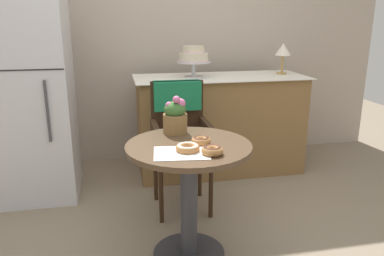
{
  "coord_description": "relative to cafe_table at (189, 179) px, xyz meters",
  "views": [
    {
      "loc": [
        -0.39,
        -2.0,
        1.41
      ],
      "look_at": [
        0.05,
        0.15,
        0.77
      ],
      "focal_mm": 35.55,
      "sensor_mm": 36.0,
      "label": 1
    }
  ],
  "objects": [
    {
      "name": "ground_plane",
      "position": [
        0.0,
        0.0,
        -0.51
      ],
      "size": [
        8.0,
        8.0,
        0.0
      ],
      "primitive_type": "plane",
      "color": "gray"
    },
    {
      "name": "back_wall",
      "position": [
        0.0,
        1.85,
        0.84
      ],
      "size": [
        4.8,
        0.1,
        2.7
      ],
      "primitive_type": "cube",
      "color": "#B2A393",
      "rests_on": "ground"
    },
    {
      "name": "cafe_table",
      "position": [
        0.0,
        0.0,
        0.0
      ],
      "size": [
        0.72,
        0.72,
        0.72
      ],
      "color": "#4C3826",
      "rests_on": "ground"
    },
    {
      "name": "wicker_chair",
      "position": [
        0.06,
        0.7,
        0.13
      ],
      "size": [
        0.42,
        0.45,
        0.95
      ],
      "rotation": [
        0.0,
        0.0,
        -0.11
      ],
      "color": "#332114",
      "rests_on": "ground"
    },
    {
      "name": "paper_napkin",
      "position": [
        -0.07,
        -0.14,
        0.21
      ],
      "size": [
        0.31,
        0.25,
        0.0
      ],
      "primitive_type": "cube",
      "rotation": [
        0.0,
        0.0,
        -0.12
      ],
      "color": "white",
      "rests_on": "cafe_table"
    },
    {
      "name": "donut_front",
      "position": [
        0.07,
        -0.01,
        0.23
      ],
      "size": [
        0.11,
        0.11,
        0.04
      ],
      "color": "#AD7542",
      "rests_on": "cafe_table"
    },
    {
      "name": "donut_mid",
      "position": [
        -0.03,
        -0.12,
        0.23
      ],
      "size": [
        0.13,
        0.13,
        0.04
      ],
      "color": "#AD7542",
      "rests_on": "cafe_table"
    },
    {
      "name": "donut_side",
      "position": [
        0.09,
        -0.19,
        0.24
      ],
      "size": [
        0.12,
        0.12,
        0.05
      ],
      "color": "#AD7542",
      "rests_on": "cafe_table"
    },
    {
      "name": "flower_vase",
      "position": [
        -0.04,
        0.24,
        0.32
      ],
      "size": [
        0.15,
        0.15,
        0.24
      ],
      "color": "brown",
      "rests_on": "cafe_table"
    },
    {
      "name": "display_counter",
      "position": [
        0.55,
        1.3,
        -0.05
      ],
      "size": [
        1.56,
        0.62,
        0.9
      ],
      "color": "olive",
      "rests_on": "ground"
    },
    {
      "name": "tiered_cake_stand",
      "position": [
        0.3,
        1.3,
        0.57
      ],
      "size": [
        0.3,
        0.3,
        0.27
      ],
      "color": "silver",
      "rests_on": "display_counter"
    },
    {
      "name": "table_lamp",
      "position": [
        1.15,
        1.33,
        0.61
      ],
      "size": [
        0.15,
        0.15,
        0.28
      ],
      "color": "#B28C47",
      "rests_on": "display_counter"
    },
    {
      "name": "refrigerator",
      "position": [
        -1.05,
        1.1,
        0.34
      ],
      "size": [
        0.64,
        0.63,
        1.7
      ],
      "color": "silver",
      "rests_on": "ground"
    }
  ]
}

